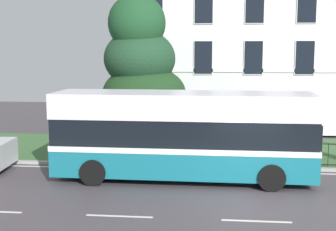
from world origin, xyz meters
The scene contains 5 objects.
ground_plane centered at (0.00, 1.29, -0.01)m, with size 60.00×56.00×0.18m.
georgian_townhouse centered at (2.33, 16.46, 5.86)m, with size 17.22×9.93×11.40m.
iron_verge_railing centered at (2.33, 4.40, 0.62)m, with size 17.66×0.04×0.97m.
evergreen_tree centered at (-4.76, 7.17, 3.17)m, with size 4.19×4.19×7.73m.
single_decker_bus centered at (-2.39, 2.38, 1.74)m, with size 9.73×2.75×3.32m.
Camera 1 is at (-1.28, -14.48, 4.81)m, focal length 48.64 mm.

